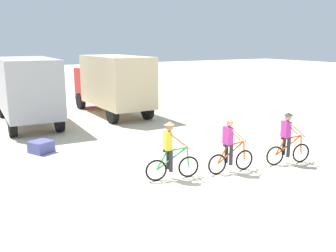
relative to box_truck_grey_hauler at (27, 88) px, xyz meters
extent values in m
plane|color=beige|center=(3.03, -12.41, -1.87)|extent=(120.00, 120.00, 0.00)
cube|color=#9E9EA3|center=(-0.02, -0.58, 0.13)|extent=(2.59, 5.28, 2.70)
cube|color=silver|center=(0.10, 2.82, -0.37)|extent=(2.25, 1.58, 2.00)
cube|color=black|center=(0.13, 3.52, -0.02)|extent=(2.03, 0.15, 0.80)
cylinder|color=black|center=(-0.92, 2.76, -1.37)|extent=(0.36, 1.01, 1.00)
cylinder|color=black|center=(1.12, 2.69, -1.37)|extent=(0.36, 1.01, 1.00)
cylinder|color=black|center=(-1.10, -2.23, -1.37)|extent=(0.36, 1.01, 1.00)
cylinder|color=black|center=(0.94, -2.30, -1.37)|extent=(0.36, 1.01, 1.00)
cube|color=#CCB78E|center=(4.75, -0.13, 0.13)|extent=(2.51, 5.25, 2.70)
cube|color=#B21E1E|center=(4.67, 3.27, -0.37)|extent=(2.23, 1.55, 2.00)
cube|color=black|center=(4.66, 3.97, -0.02)|extent=(2.03, 0.12, 0.80)
cylinder|color=black|center=(3.66, 3.14, -1.37)|extent=(0.34, 1.01, 1.00)
cylinder|color=black|center=(5.70, 3.19, -1.37)|extent=(0.34, 1.01, 1.00)
cylinder|color=black|center=(3.76, -1.84, -1.37)|extent=(0.34, 1.01, 1.00)
cylinder|color=black|center=(5.80, -1.80, -1.37)|extent=(0.34, 1.01, 1.00)
torus|color=black|center=(2.85, -10.38, -1.53)|extent=(0.68, 0.19, 0.68)
cylinder|color=silver|center=(2.85, -10.38, -1.53)|extent=(0.09, 0.09, 0.08)
torus|color=black|center=(1.82, -10.17, -1.53)|extent=(0.68, 0.19, 0.68)
cylinder|color=silver|center=(1.82, -10.17, -1.53)|extent=(0.09, 0.09, 0.08)
cylinder|color=green|center=(2.31, -10.27, -1.21)|extent=(1.02, 0.25, 0.68)
cylinder|color=green|center=(2.48, -10.30, -0.93)|extent=(0.66, 0.18, 0.13)
cylinder|color=green|center=(1.99, -10.21, -1.25)|extent=(0.39, 0.13, 0.59)
cylinder|color=green|center=(2.83, -10.37, -1.21)|extent=(0.11, 0.07, 0.64)
cylinder|color=silver|center=(2.80, -10.37, -0.89)|extent=(0.14, 0.52, 0.04)
cube|color=black|center=(2.16, -10.24, -0.94)|extent=(0.26, 0.16, 0.06)
cube|color=gold|center=(2.18, -10.24, -0.63)|extent=(0.26, 0.35, 0.56)
sphere|color=#A87A5B|center=(2.24, -10.26, -0.23)|extent=(0.22, 0.22, 0.22)
cone|color=tan|center=(2.24, -10.26, -0.10)|extent=(0.32, 0.32, 0.10)
cylinder|color=#26262B|center=(2.26, -10.13, -1.24)|extent=(0.12, 0.12, 0.66)
cylinder|color=#26262B|center=(2.21, -10.38, -1.24)|extent=(0.12, 0.12, 0.66)
cylinder|color=#A87A5B|center=(2.55, -10.13, -0.65)|extent=(0.63, 0.13, 0.53)
cylinder|color=#A87A5B|center=(2.48, -10.49, -0.65)|extent=(0.62, 0.21, 0.53)
torus|color=black|center=(4.81, -10.72, -1.53)|extent=(0.68, 0.11, 0.68)
cylinder|color=silver|center=(4.81, -10.72, -1.53)|extent=(0.09, 0.09, 0.08)
torus|color=black|center=(3.76, -10.64, -1.53)|extent=(0.68, 0.11, 0.68)
cylinder|color=silver|center=(3.76, -10.64, -1.53)|extent=(0.09, 0.09, 0.08)
cylinder|color=#E05119|center=(4.26, -10.68, -1.21)|extent=(1.03, 0.13, 0.68)
cylinder|color=#E05119|center=(4.44, -10.69, -0.93)|extent=(0.66, 0.10, 0.13)
cylinder|color=#E05119|center=(3.94, -10.66, -1.25)|extent=(0.39, 0.08, 0.59)
cylinder|color=#E05119|center=(4.79, -10.72, -1.21)|extent=(0.10, 0.06, 0.64)
cylinder|color=silver|center=(4.76, -10.72, -0.89)|extent=(0.08, 0.52, 0.04)
cube|color=black|center=(4.11, -10.67, -0.94)|extent=(0.25, 0.14, 0.06)
cube|color=#AD2D8C|center=(4.13, -10.67, -0.63)|extent=(0.22, 0.33, 0.56)
sphere|color=tan|center=(4.19, -10.68, -0.23)|extent=(0.22, 0.22, 0.22)
cone|color=tan|center=(4.19, -10.68, -0.10)|extent=(0.32, 0.32, 0.10)
cylinder|color=#26262B|center=(4.20, -10.55, -1.24)|extent=(0.12, 0.12, 0.66)
cylinder|color=#26262B|center=(4.18, -10.80, -1.24)|extent=(0.12, 0.12, 0.66)
cylinder|color=tan|center=(4.48, -10.52, -0.65)|extent=(0.63, 0.06, 0.53)
cylinder|color=tan|center=(4.45, -10.88, -0.65)|extent=(0.63, 0.14, 0.53)
torus|color=black|center=(7.05, -11.12, -1.53)|extent=(0.68, 0.20, 0.68)
cylinder|color=silver|center=(7.05, -11.12, -1.53)|extent=(0.09, 0.09, 0.08)
torus|color=black|center=(6.02, -10.91, -1.53)|extent=(0.68, 0.20, 0.68)
cylinder|color=silver|center=(6.02, -10.91, -1.53)|extent=(0.09, 0.09, 0.08)
cylinder|color=#E05119|center=(6.51, -11.01, -1.21)|extent=(1.02, 0.26, 0.68)
cylinder|color=#E05119|center=(6.68, -11.04, -0.93)|extent=(0.66, 0.19, 0.13)
cylinder|color=#E05119|center=(6.19, -10.94, -1.25)|extent=(0.39, 0.13, 0.59)
cylinder|color=#E05119|center=(7.02, -11.12, -1.21)|extent=(0.11, 0.07, 0.64)
cylinder|color=silver|center=(7.00, -11.11, -0.89)|extent=(0.14, 0.52, 0.04)
cube|color=black|center=(6.36, -10.98, -0.94)|extent=(0.26, 0.17, 0.06)
cube|color=#AD2D8C|center=(6.38, -10.98, -0.63)|extent=(0.26, 0.35, 0.56)
sphere|color=tan|center=(6.44, -10.99, -0.23)|extent=(0.22, 0.22, 0.22)
cone|color=#333333|center=(6.44, -10.99, -0.10)|extent=(0.32, 0.32, 0.10)
cylinder|color=#26262B|center=(6.46, -10.87, -1.24)|extent=(0.12, 0.12, 0.66)
cylinder|color=#26262B|center=(6.41, -11.12, -1.24)|extent=(0.12, 0.12, 0.66)
cylinder|color=tan|center=(6.74, -10.87, -0.65)|extent=(0.63, 0.14, 0.53)
cylinder|color=tan|center=(6.67, -11.23, -0.65)|extent=(0.62, 0.22, 0.53)
cube|color=#4C5199|center=(-0.54, -5.33, -1.65)|extent=(0.99, 0.98, 0.45)
camera|label=1|loc=(-3.26, -19.64, 2.28)|focal=40.13mm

